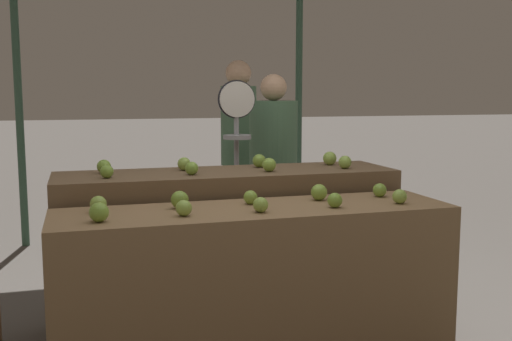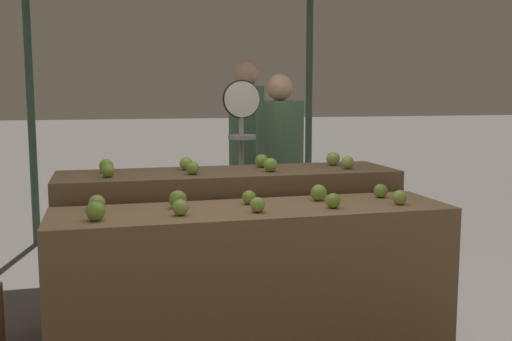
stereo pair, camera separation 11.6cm
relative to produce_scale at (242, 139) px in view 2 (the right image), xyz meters
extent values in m
cylinder|color=#33513D|center=(-1.59, 1.76, 0.19)|extent=(0.07, 0.07, 2.57)
cylinder|color=#33513D|center=(1.13, 1.76, 0.19)|extent=(0.07, 0.07, 2.57)
cube|color=olive|center=(-0.23, -1.26, -0.67)|extent=(2.02, 0.55, 0.85)
cube|color=brown|center=(-0.23, -0.66, -0.62)|extent=(2.02, 0.55, 0.96)
sphere|color=#7AA338|center=(-1.01, -1.38, -0.20)|extent=(0.09, 0.09, 0.09)
sphere|color=#8EB247|center=(-0.62, -1.36, -0.21)|extent=(0.08, 0.08, 0.08)
sphere|color=#8EB247|center=(-0.24, -1.38, -0.21)|extent=(0.08, 0.08, 0.08)
sphere|color=#7AA338|center=(0.15, -1.37, -0.21)|extent=(0.08, 0.08, 0.08)
sphere|color=#8EB247|center=(0.52, -1.37, -0.21)|extent=(0.08, 0.08, 0.08)
sphere|color=#8EB247|center=(-1.00, -1.15, -0.21)|extent=(0.08, 0.08, 0.08)
sphere|color=#7AA338|center=(-0.61, -1.17, -0.20)|extent=(0.09, 0.09, 0.09)
sphere|color=#84AD3D|center=(-0.23, -1.16, -0.21)|extent=(0.07, 0.07, 0.07)
sphere|color=#84AD3D|center=(0.16, -1.15, -0.21)|extent=(0.09, 0.09, 0.09)
sphere|color=#7AA338|center=(0.52, -1.15, -0.21)|extent=(0.08, 0.08, 0.08)
sphere|color=#7AA338|center=(-0.94, -0.77, -0.10)|extent=(0.07, 0.07, 0.07)
sphere|color=#7AA338|center=(-0.47, -0.77, -0.10)|extent=(0.08, 0.08, 0.08)
sphere|color=#84AD3D|center=(0.00, -0.76, -0.10)|extent=(0.08, 0.08, 0.08)
sphere|color=#8EB247|center=(0.49, -0.76, -0.10)|extent=(0.08, 0.08, 0.08)
sphere|color=#7AA338|center=(-0.95, -0.57, -0.10)|extent=(0.08, 0.08, 0.08)
sphere|color=#8EB247|center=(-0.48, -0.56, -0.10)|extent=(0.08, 0.08, 0.08)
sphere|color=#7AA338|center=(0.00, -0.55, -0.09)|extent=(0.08, 0.08, 0.08)
sphere|color=#8EB247|center=(0.47, -0.56, -0.09)|extent=(0.09, 0.09, 0.09)
cylinder|color=#99999E|center=(0.00, 0.01, -0.40)|extent=(0.04, 0.04, 1.40)
cylinder|color=black|center=(0.00, 0.01, 0.28)|extent=(0.27, 0.01, 0.27)
cylinder|color=silver|center=(0.00, -0.01, 0.28)|extent=(0.25, 0.02, 0.25)
cylinder|color=#99999E|center=(0.00, -0.01, 0.09)|extent=(0.01, 0.01, 0.14)
cylinder|color=#99999E|center=(0.00, -0.01, 0.02)|extent=(0.20, 0.20, 0.03)
cube|color=#2D2D38|center=(0.38, 0.33, -0.73)|extent=(0.29, 0.19, 0.73)
cylinder|color=#476B4C|center=(0.38, 0.33, -0.05)|extent=(0.40, 0.40, 0.63)
sphere|color=tan|center=(0.38, 0.33, 0.37)|extent=(0.21, 0.21, 0.21)
cube|color=#2D2D38|center=(0.27, 0.97, -0.70)|extent=(0.27, 0.22, 0.79)
cylinder|color=#476B4C|center=(0.27, 0.97, 0.04)|extent=(0.41, 0.41, 0.69)
sphere|color=tan|center=(0.27, 0.97, 0.50)|extent=(0.22, 0.22, 0.22)
camera|label=1|loc=(-1.08, -4.12, 0.33)|focal=42.00mm
camera|label=2|loc=(-0.97, -4.15, 0.33)|focal=42.00mm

